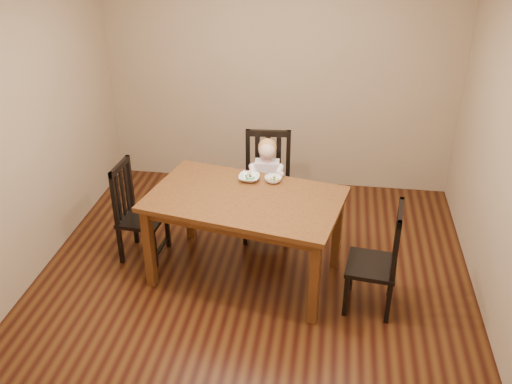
# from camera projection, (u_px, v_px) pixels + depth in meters

# --- Properties ---
(room) EXTENTS (4.01, 4.01, 2.71)m
(room) POSITION_uv_depth(u_px,v_px,m) (253.00, 145.00, 4.65)
(room) COLOR #48260F
(room) RESTS_ON ground
(dining_table) EXTENTS (1.82, 1.30, 0.83)m
(dining_table) POSITION_uv_depth(u_px,v_px,m) (245.00, 206.00, 5.00)
(dining_table) COLOR #4D2312
(dining_table) RESTS_ON room
(chair_child) EXTENTS (0.50, 0.48, 1.09)m
(chair_child) POSITION_uv_depth(u_px,v_px,m) (267.00, 188.00, 5.75)
(chair_child) COLOR black
(chair_child) RESTS_ON room
(chair_left) EXTENTS (0.43, 0.44, 0.97)m
(chair_left) POSITION_uv_depth(u_px,v_px,m) (137.00, 213.00, 5.43)
(chair_left) COLOR black
(chair_left) RESTS_ON room
(chair_right) EXTENTS (0.45, 0.47, 0.99)m
(chair_right) POSITION_uv_depth(u_px,v_px,m) (378.00, 261.00, 4.73)
(chair_right) COLOR black
(chair_right) RESTS_ON room
(toddler) EXTENTS (0.35, 0.42, 0.54)m
(toddler) POSITION_uv_depth(u_px,v_px,m) (267.00, 178.00, 5.64)
(toddler) COLOR white
(toddler) RESTS_ON chair_child
(bowl_peas) EXTENTS (0.19, 0.19, 0.05)m
(bowl_peas) POSITION_uv_depth(u_px,v_px,m) (249.00, 178.00, 5.22)
(bowl_peas) COLOR white
(bowl_peas) RESTS_ON dining_table
(bowl_veg) EXTENTS (0.18, 0.18, 0.05)m
(bowl_veg) POSITION_uv_depth(u_px,v_px,m) (273.00, 179.00, 5.19)
(bowl_veg) COLOR white
(bowl_veg) RESTS_ON dining_table
(fork) EXTENTS (0.03, 0.12, 0.05)m
(fork) POSITION_uv_depth(u_px,v_px,m) (244.00, 176.00, 5.20)
(fork) COLOR silver
(fork) RESTS_ON bowl_peas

